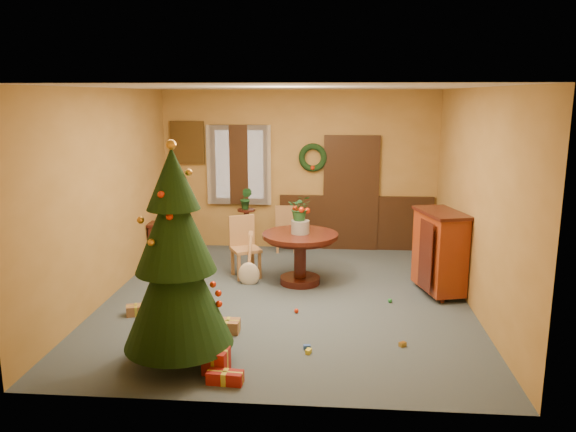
# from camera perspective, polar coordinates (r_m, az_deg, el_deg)

# --- Properties ---
(room_envelope) EXTENTS (5.50, 5.50, 5.50)m
(room_envelope) POSITION_cam_1_polar(r_m,az_deg,el_deg) (10.28, 2.27, 2.74)
(room_envelope) COLOR #33424B
(room_envelope) RESTS_ON ground
(dining_table) EXTENTS (1.13, 1.13, 0.78)m
(dining_table) POSITION_cam_1_polar(r_m,az_deg,el_deg) (8.43, 1.24, -3.32)
(dining_table) COLOR black
(dining_table) RESTS_ON floor
(urn) EXTENTS (0.27, 0.27, 0.20)m
(urn) POSITION_cam_1_polar(r_m,az_deg,el_deg) (8.35, 1.25, -1.12)
(urn) COLOR slate
(urn) RESTS_ON dining_table
(centerpiece_plant) EXTENTS (0.35, 0.30, 0.38)m
(centerpiece_plant) POSITION_cam_1_polar(r_m,az_deg,el_deg) (8.29, 1.26, 0.84)
(centerpiece_plant) COLOR #1E4C23
(centerpiece_plant) RESTS_ON urn
(chair_near) EXTENTS (0.56, 0.56, 0.95)m
(chair_near) POSITION_cam_1_polar(r_m,az_deg,el_deg) (8.84, -4.48, -2.86)
(chair_near) COLOR #98603C
(chair_near) RESTS_ON floor
(chair_far) EXTENTS (0.41, 0.41, 0.88)m
(chair_far) POSITION_cam_1_polar(r_m,az_deg,el_deg) (10.15, -0.20, -1.09)
(chair_far) COLOR #98603C
(chair_far) RESTS_ON floor
(guitar) EXTENTS (0.38, 0.53, 0.75)m
(guitar) POSITION_cam_1_polar(r_m,az_deg,el_deg) (8.46, -4.01, -4.46)
(guitar) COLOR beige
(guitar) RESTS_ON floor
(plant_stand) EXTENTS (0.32, 0.32, 0.82)m
(plant_stand) POSITION_cam_1_polar(r_m,az_deg,el_deg) (10.04, -4.23, -1.03)
(plant_stand) COLOR black
(plant_stand) RESTS_ON floor
(stand_plant) EXTENTS (0.25, 0.22, 0.39)m
(stand_plant) POSITION_cam_1_polar(r_m,az_deg,el_deg) (9.94, -4.28, 1.79)
(stand_plant) COLOR #19471E
(stand_plant) RESTS_ON plant_stand
(christmas_tree) EXTENTS (1.15, 1.15, 2.37)m
(christmas_tree) POSITION_cam_1_polar(r_m,az_deg,el_deg) (5.92, -11.30, -4.50)
(christmas_tree) COLOR #382111
(christmas_tree) RESTS_ON floor
(writing_desk) EXTENTS (0.82, 0.53, 0.67)m
(writing_desk) POSITION_cam_1_polar(r_m,az_deg,el_deg) (9.84, -11.86, -1.57)
(writing_desk) COLOR black
(writing_desk) RESTS_ON floor
(sideboard) EXTENTS (0.73, 1.04, 1.21)m
(sideboard) POSITION_cam_1_polar(r_m,az_deg,el_deg) (8.26, 15.15, -3.35)
(sideboard) COLOR #62200B
(sideboard) RESTS_ON floor
(gift_a) EXTENTS (0.29, 0.21, 0.16)m
(gift_a) POSITION_cam_1_polar(r_m,az_deg,el_deg) (6.92, -6.17, -11.07)
(gift_a) COLOR brown
(gift_a) RESTS_ON floor
(gift_b) EXTENTS (0.27, 0.27, 0.25)m
(gift_b) POSITION_cam_1_polar(r_m,az_deg,el_deg) (6.01, -7.30, -14.39)
(gift_b) COLOR maroon
(gift_b) RESTS_ON floor
(gift_c) EXTENTS (0.28, 0.24, 0.13)m
(gift_c) POSITION_cam_1_polar(r_m,az_deg,el_deg) (7.65, -15.18, -9.21)
(gift_c) COLOR brown
(gift_c) RESTS_ON floor
(gift_d) EXTENTS (0.37, 0.17, 0.13)m
(gift_d) POSITION_cam_1_polar(r_m,az_deg,el_deg) (5.82, -6.41, -15.98)
(gift_d) COLOR maroon
(gift_d) RESTS_ON floor
(toy_a) EXTENTS (0.09, 0.06, 0.05)m
(toy_a) POSITION_cam_1_polar(r_m,az_deg,el_deg) (6.49, 1.93, -13.16)
(toy_a) COLOR #284EB0
(toy_a) RESTS_ON floor
(toy_b) EXTENTS (0.06, 0.06, 0.06)m
(toy_b) POSITION_cam_1_polar(r_m,az_deg,el_deg) (7.93, 10.32, -8.46)
(toy_b) COLOR #227F32
(toy_b) RESTS_ON floor
(toy_c) EXTENTS (0.07, 0.09, 0.05)m
(toy_c) POSITION_cam_1_polar(r_m,az_deg,el_deg) (6.39, 2.10, -13.57)
(toy_c) COLOR gold
(toy_c) RESTS_ON floor
(toy_d) EXTENTS (0.06, 0.06, 0.06)m
(toy_d) POSITION_cam_1_polar(r_m,az_deg,el_deg) (7.46, 0.85, -9.61)
(toy_d) COLOR red
(toy_d) RESTS_ON floor
(toy_e) EXTENTS (0.09, 0.09, 0.05)m
(toy_e) POSITION_cam_1_polar(r_m,az_deg,el_deg) (6.68, 11.56, -12.65)
(toy_e) COLOR gold
(toy_e) RESTS_ON floor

